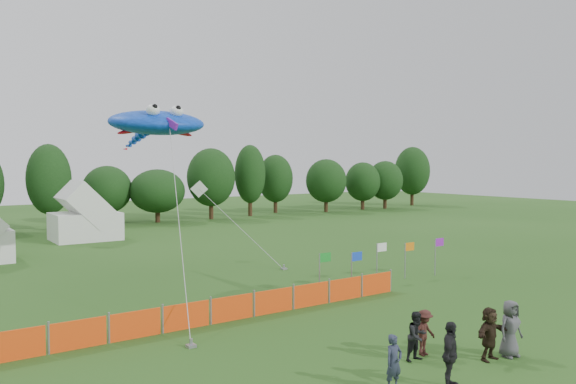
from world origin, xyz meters
TOP-DOWN VIEW (x-y plane):
  - ground at (0.00, 0.00)m, footprint 160.00×160.00m
  - treeline at (1.61, 44.93)m, footprint 104.57×8.78m
  - tent_right at (-0.11, 34.98)m, footprint 5.23×4.19m
  - barrier_fence at (-2.84, 7.31)m, footprint 19.90×0.06m
  - flag_row at (8.21, 8.98)m, footprint 8.73×0.59m
  - spectator_a at (-1.52, -1.34)m, footprint 0.58×0.38m
  - spectator_b at (0.79, -0.11)m, footprint 0.78×0.61m
  - spectator_c at (1.37, 0.10)m, footprint 1.03×0.65m
  - spectator_d at (-0.11, -2.15)m, footprint 1.19×0.98m
  - spectator_e at (3.58, -1.61)m, footprint 0.97×0.69m
  - spectator_f at (2.74, -1.42)m, footprint 1.63×0.60m
  - stingray_kite at (-1.02, 17.31)m, footprint 6.56×18.77m
  - small_kite_white at (4.58, 20.22)m, footprint 2.71×7.57m

SIDE VIEW (x-z plane):
  - ground at x=0.00m, z-range 0.00..0.00m
  - barrier_fence at x=-2.84m, z-range 0.00..1.00m
  - spectator_c at x=1.37m, z-range 0.00..1.52m
  - spectator_a at x=-1.52m, z-range 0.00..1.57m
  - spectator_b at x=0.79m, z-range 0.00..1.60m
  - spectator_f at x=2.74m, z-range 0.00..1.72m
  - spectator_e at x=3.58m, z-range 0.00..1.87m
  - spectator_d at x=-0.11m, z-range 0.00..1.90m
  - flag_row at x=8.21m, z-range 0.30..2.40m
  - tent_right at x=-0.11m, z-range 0.02..3.71m
  - small_kite_white at x=4.58m, z-range 0.71..5.90m
  - treeline at x=1.61m, z-range 0.00..8.36m
  - stingray_kite at x=-1.02m, z-range 3.77..13.25m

